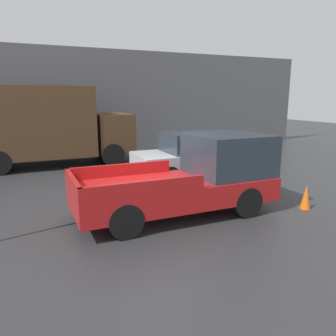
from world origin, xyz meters
TOP-DOWN VIEW (x-y plane):
  - ground_plane at (0.00, 0.00)m, footprint 60.00×60.00m
  - building_wall at (0.00, 9.62)m, footprint 28.00×0.15m
  - pickup_truck at (0.90, -0.97)m, footprint 5.11×2.06m
  - car at (2.65, 2.25)m, footprint 4.32×1.93m
  - delivery_truck at (-2.40, 6.85)m, footprint 7.22×2.57m
  - traffic_cone at (3.78, -2.02)m, footprint 0.29×0.29m

SIDE VIEW (x-z plane):
  - ground_plane at x=0.00m, z-range 0.00..0.00m
  - traffic_cone at x=3.78m, z-range 0.00..0.67m
  - car at x=2.65m, z-range 0.01..1.72m
  - pickup_truck at x=0.90m, z-range -0.06..1.95m
  - delivery_truck at x=-2.40m, z-range 0.12..3.53m
  - building_wall at x=0.00m, z-range 0.00..5.47m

